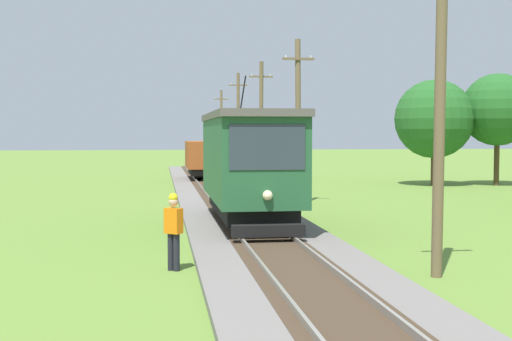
{
  "coord_description": "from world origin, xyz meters",
  "views": [
    {
      "loc": [
        -2.92,
        -2.51,
        3.14
      ],
      "look_at": [
        0.23,
        20.08,
        1.92
      ],
      "focal_mm": 48.71,
      "sensor_mm": 36.0,
      "label": 1
    }
  ],
  "objects": [
    {
      "name": "red_tram",
      "position": [
        0.0,
        20.18,
        2.19
      ],
      "size": [
        2.6,
        8.54,
        4.79
      ],
      "color": "#235633",
      "rests_on": "rail_right"
    },
    {
      "name": "freight_car",
      "position": [
        0.0,
        42.39,
        1.56
      ],
      "size": [
        2.4,
        5.2,
        2.31
      ],
      "color": "#93471E",
      "rests_on": "rail_right"
    },
    {
      "name": "utility_pole_near_tram",
      "position": [
        3.07,
        11.76,
        4.16
      ],
      "size": [
        1.4,
        0.38,
        8.12
      ],
      "color": "brown",
      "rests_on": "ground"
    },
    {
      "name": "utility_pole_mid",
      "position": [
        3.07,
        27.16,
        3.71
      ],
      "size": [
        1.4,
        0.57,
        7.23
      ],
      "color": "brown",
      "rests_on": "ground"
    },
    {
      "name": "utility_pole_far",
      "position": [
        3.07,
        38.28,
        3.79
      ],
      "size": [
        1.4,
        0.51,
        7.38
      ],
      "color": "brown",
      "rests_on": "ground"
    },
    {
      "name": "utility_pole_distant",
      "position": [
        3.07,
        50.4,
        3.97
      ],
      "size": [
        1.4,
        0.27,
        7.75
      ],
      "color": "brown",
      "rests_on": "ground"
    },
    {
      "name": "utility_pole_horizon",
      "position": [
        3.07,
        64.99,
        3.78
      ],
      "size": [
        1.4,
        0.34,
        7.36
      ],
      "color": "brown",
      "rests_on": "ground"
    },
    {
      "name": "gravel_pile",
      "position": [
        3.97,
        38.74,
        0.46
      ],
      "size": [
        2.49,
        2.49,
        0.93
      ],
      "primitive_type": "cone",
      "color": "#9E998E",
      "rests_on": "ground"
    },
    {
      "name": "track_worker",
      "position": [
        -2.61,
        13.33,
        0.98
      ],
      "size": [
        0.45,
        0.43,
        1.78
      ],
      "rotation": [
        0.0,
        0.0,
        0.89
      ],
      "color": "black",
      "rests_on": "ground"
    },
    {
      "name": "tree_right_near",
      "position": [
        13.42,
        37.31,
        4.0
      ],
      "size": [
        4.72,
        4.72,
        6.37
      ],
      "color": "#4C3823",
      "rests_on": "ground"
    },
    {
      "name": "tree_left_far",
      "position": [
        17.19,
        36.8,
        4.55
      ],
      "size": [
        4.34,
        4.34,
        6.73
      ],
      "color": "#4C3823",
      "rests_on": "ground"
    }
  ]
}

